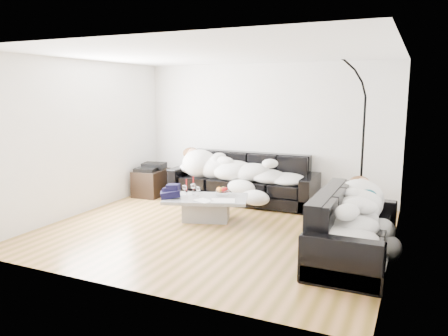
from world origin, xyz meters
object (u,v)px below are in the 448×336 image
at_px(stereo, 151,167).
at_px(fruit_bowl, 223,191).
at_px(sofa_right, 354,226).
at_px(wine_glass_b, 185,190).
at_px(floor_lamp, 363,143).
at_px(candle_left, 186,186).
at_px(coffee_table, 206,209).
at_px(sleeper_right, 355,209).
at_px(shoes, 330,242).
at_px(av_cabinet, 152,183).
at_px(sleeper_back, 242,168).
at_px(wine_glass_c, 198,191).
at_px(sofa_back, 243,178).
at_px(candle_right, 193,184).
at_px(wine_glass_a, 193,189).

bearing_deg(stereo, fruit_bowl, -36.54).
bearing_deg(sofa_right, fruit_bowl, 67.79).
relative_size(wine_glass_b, floor_lamp, 0.07).
height_order(sofa_right, candle_left, sofa_right).
distance_m(coffee_table, wine_glass_b, 0.48).
xyz_separation_m(sofa_right, fruit_bowl, (-2.23, 0.91, 0.04)).
distance_m(sleeper_right, fruit_bowl, 2.41).
distance_m(shoes, stereo, 4.18).
bearing_deg(stereo, sleeper_right, -35.51).
distance_m(fruit_bowl, stereo, 2.18).
relative_size(stereo, floor_lamp, 0.18).
bearing_deg(av_cabinet, floor_lamp, 2.47).
distance_m(sleeper_back, floor_lamp, 2.21).
bearing_deg(candle_left, sleeper_back, 64.26).
distance_m(coffee_table, wine_glass_c, 0.31).
xyz_separation_m(coffee_table, wine_glass_b, (-0.40, -0.00, 0.28)).
distance_m(sofa_back, sleeper_right, 3.13).
bearing_deg(wine_glass_b, sofa_back, 71.27).
height_order(fruit_bowl, wine_glass_b, wine_glass_b).
distance_m(fruit_bowl, candle_left, 0.67).
bearing_deg(candle_right, stereo, 149.16).
distance_m(sofa_right, av_cabinet, 4.58).
bearing_deg(candle_left, wine_glass_c, -30.52).
distance_m(sleeper_right, stereo, 4.58).
bearing_deg(stereo, candle_right, -43.20).
xyz_separation_m(coffee_table, fruit_bowl, (0.19, 0.22, 0.26)).
bearing_deg(shoes, stereo, -178.36).
bearing_deg(sofa_back, sleeper_back, -90.00).
xyz_separation_m(sleeper_back, wine_glass_c, (-0.23, -1.33, -0.19)).
bearing_deg(sofa_right, wine_glass_a, 73.99).
bearing_deg(candle_right, sleeper_right, -18.86).
relative_size(sleeper_right, stereo, 4.03).
bearing_deg(sofa_right, floor_lamp, 5.37).
bearing_deg(sofa_right, sleeper_back, 49.15).
height_order(sofa_back, sleeper_back, sofa_back).
relative_size(wine_glass_a, candle_left, 0.84).
distance_m(sofa_right, sleeper_back, 3.10).
relative_size(wine_glass_a, av_cabinet, 0.25).
bearing_deg(floor_lamp, candle_left, -143.23).
bearing_deg(shoes, coffee_table, -167.77).
height_order(wine_glass_b, av_cabinet, wine_glass_b).
bearing_deg(sleeper_right, sleeper_back, 49.15).
xyz_separation_m(fruit_bowl, candle_right, (-0.57, 0.05, 0.06)).
bearing_deg(wine_glass_b, floor_lamp, 29.75).
xyz_separation_m(wine_glass_a, stereo, (-1.51, 1.02, 0.11)).
height_order(wine_glass_a, av_cabinet, wine_glass_a).
distance_m(sleeper_back, wine_glass_b, 1.44).
bearing_deg(av_cabinet, coffee_table, -34.78).
distance_m(candle_right, shoes, 2.58).
relative_size(sofa_back, av_cabinet, 3.67).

